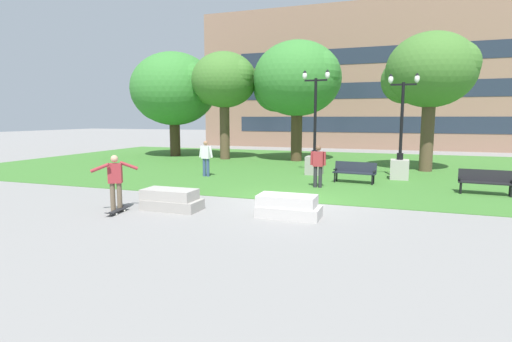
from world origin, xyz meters
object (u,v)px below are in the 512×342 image
at_px(lamp_post_center, 400,158).
at_px(person_bystander_far_lawn, 206,156).
at_px(concrete_block_left, 288,207).
at_px(person_bystander_near_lawn, 318,164).
at_px(park_bench_near_left, 355,171).
at_px(skateboard, 117,210).
at_px(person_skateboarder, 115,179).
at_px(park_bench_near_right, 485,180).
at_px(lamp_post_left, 314,154).
at_px(concrete_block_center, 171,200).

bearing_deg(lamp_post_center, person_bystander_far_lawn, -166.50).
distance_m(concrete_block_left, person_bystander_near_lawn, 5.07).
height_order(concrete_block_left, park_bench_near_left, park_bench_near_left).
bearing_deg(skateboard, person_skateboarder, 131.08).
distance_m(skateboard, park_bench_near_right, 12.92).
bearing_deg(person_skateboarder, lamp_post_left, 66.23).
relative_size(lamp_post_left, person_bystander_far_lawn, 2.98).
distance_m(skateboard, lamp_post_left, 10.72).
bearing_deg(concrete_block_left, person_bystander_far_lawn, 132.15).
xyz_separation_m(concrete_block_center, person_bystander_near_lawn, (3.58, 5.31, 0.68)).
distance_m(park_bench_near_left, park_bench_near_right, 4.92).
bearing_deg(lamp_post_center, concrete_block_left, -109.90).
relative_size(park_bench_near_left, lamp_post_left, 0.36).
height_order(skateboard, park_bench_near_left, park_bench_near_left).
distance_m(skateboard, lamp_post_center, 12.57).
distance_m(person_skateboarder, skateboard, 0.97).
xyz_separation_m(lamp_post_center, person_bystander_far_lawn, (-8.78, -2.11, -0.01)).
bearing_deg(park_bench_near_left, concrete_block_left, -100.29).
xyz_separation_m(person_skateboarder, person_bystander_far_lawn, (-0.56, 7.28, 0.00)).
height_order(park_bench_near_left, person_bystander_far_lawn, person_bystander_far_lawn).
bearing_deg(lamp_post_left, concrete_block_left, -83.86).
height_order(lamp_post_left, person_bystander_far_lawn, lamp_post_left).
bearing_deg(person_bystander_near_lawn, park_bench_near_left, 52.41).
bearing_deg(person_bystander_near_lawn, lamp_post_center, 47.45).
relative_size(person_bystander_near_lawn, person_bystander_far_lawn, 1.00).
height_order(skateboard, person_bystander_near_lawn, person_bystander_near_lawn).
relative_size(concrete_block_center, skateboard, 1.74).
height_order(concrete_block_left, skateboard, concrete_block_left).
xyz_separation_m(concrete_block_center, park_bench_near_right, (9.68, 5.90, 0.23)).
bearing_deg(person_bystander_near_lawn, person_bystander_far_lawn, 167.00).
height_order(park_bench_near_right, lamp_post_left, lamp_post_left).
height_order(park_bench_near_right, lamp_post_center, lamp_post_center).
relative_size(park_bench_near_left, lamp_post_center, 0.39).
relative_size(park_bench_near_right, person_bystander_far_lawn, 1.08).
bearing_deg(person_bystander_far_lawn, park_bench_near_left, 3.13).
height_order(concrete_block_center, skateboard, concrete_block_center).
relative_size(concrete_block_left, skateboard, 1.74).
bearing_deg(person_bystander_far_lawn, park_bench_near_right, -3.48).
bearing_deg(park_bench_near_right, person_bystander_near_lawn, -174.46).
bearing_deg(concrete_block_center, lamp_post_center, 52.40).
bearing_deg(lamp_post_left, park_bench_near_left, -42.34).
height_order(park_bench_near_left, lamp_post_left, lamp_post_left).
relative_size(person_skateboarder, lamp_post_center, 0.36).
height_order(concrete_block_center, person_bystander_near_lawn, person_bystander_near_lawn).
bearing_deg(concrete_block_left, concrete_block_center, -175.54).
relative_size(concrete_block_center, person_bystander_far_lawn, 1.06).
height_order(lamp_post_center, person_bystander_near_lawn, lamp_post_center).
bearing_deg(lamp_post_center, skateboard, -129.50).
distance_m(person_skateboarder, park_bench_near_left, 9.99).
relative_size(concrete_block_center, park_bench_near_right, 0.98).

